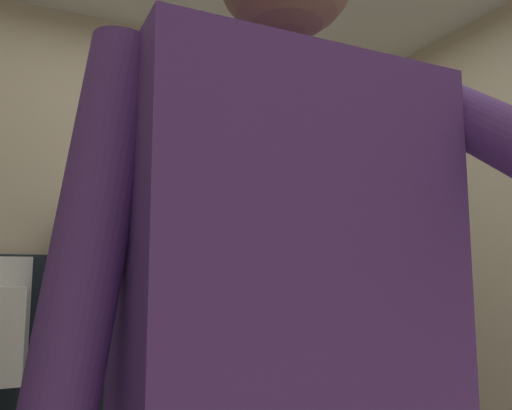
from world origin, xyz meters
name	(u,v)px	position (x,y,z in m)	size (l,w,h in m)	color
wall_back	(162,237)	(0.00, 1.61, 1.28)	(3.80, 0.12, 2.56)	beige
wainscot_band_back	(163,358)	(0.00, 1.54, 0.58)	(3.20, 0.03, 1.16)	#19232D
urinal_middle	(141,327)	(-0.17, 1.39, 0.78)	(0.40, 0.34, 1.24)	white
urinal_right	(264,321)	(0.58, 1.39, 0.78)	(0.40, 0.34, 1.24)	white
privacy_divider_panel	(70,296)	(-0.54, 1.32, 0.95)	(0.04, 0.40, 0.90)	#4C4C51
person	(292,335)	(-0.47, -0.80, 0.98)	(0.69, 0.60, 1.65)	#2D3342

